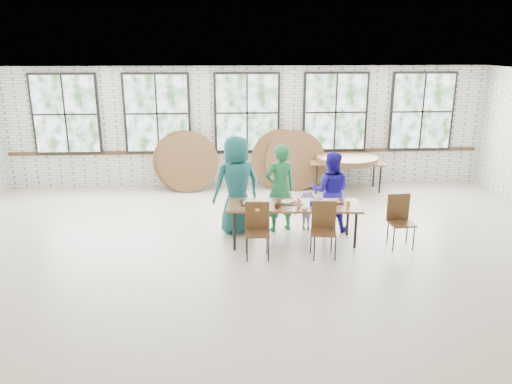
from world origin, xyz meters
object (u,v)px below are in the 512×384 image
chair_near_right (324,224)px  storage_table (346,163)px  dining_table (294,207)px  chair_near_left (257,225)px

chair_near_right → storage_table: chair_near_right is taller
dining_table → storage_table: 3.72m
storage_table → dining_table: bearing=-112.3°
chair_near_right → storage_table: bearing=80.6°
dining_table → chair_near_right: chair_near_right is taller
dining_table → storage_table: same height
chair_near_right → storage_table: 4.07m
chair_near_right → storage_table: (1.28, 3.86, 0.13)m
chair_near_left → chair_near_right: bearing=1.5°
chair_near_left → storage_table: (2.42, 3.84, 0.13)m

